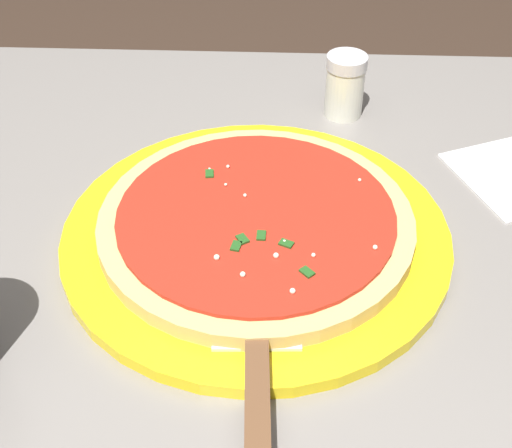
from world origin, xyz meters
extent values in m
cube|color=black|center=(0.41, 0.27, 0.35)|extent=(0.06, 0.06, 0.70)
cube|color=gray|center=(0.00, 0.00, 0.72)|extent=(0.96, 0.68, 0.03)
cylinder|color=yellow|center=(0.03, -0.04, 0.74)|extent=(0.36, 0.36, 0.01)
cylinder|color=#DBB26B|center=(0.03, -0.04, 0.75)|extent=(0.29, 0.29, 0.02)
cylinder|color=red|center=(0.03, -0.04, 0.76)|extent=(0.25, 0.25, 0.00)
sphere|color=#EFEACC|center=(0.13, -0.08, 0.77)|extent=(0.00, 0.00, 0.00)
sphere|color=#EFEACC|center=(0.06, -0.14, 0.77)|extent=(0.00, 0.00, 0.00)
sphere|color=#EFEACC|center=(0.00, 0.03, 0.77)|extent=(0.00, 0.00, 0.00)
sphere|color=#EFEACC|center=(0.00, -0.10, 0.77)|extent=(0.01, 0.01, 0.01)
sphere|color=#EFEACC|center=(0.02, -0.12, 0.77)|extent=(0.00, 0.00, 0.00)
sphere|color=#EFEACC|center=(0.02, -0.02, 0.77)|extent=(0.00, 0.00, 0.00)
sphere|color=#EFEACC|center=(0.13, 0.01, 0.77)|extent=(0.00, 0.00, 0.00)
sphere|color=#EFEACC|center=(-0.02, 0.02, 0.77)|extent=(0.00, 0.00, 0.00)
sphere|color=#EFEACC|center=(0.05, -0.10, 0.77)|extent=(0.00, 0.00, 0.00)
sphere|color=#EFEACC|center=(0.00, 0.00, 0.77)|extent=(0.00, 0.00, 0.00)
sphere|color=#EFEACC|center=(0.06, -0.08, 0.77)|extent=(0.00, 0.00, 0.00)
sphere|color=#EFEACC|center=(0.08, -0.09, 0.77)|extent=(0.00, 0.00, 0.00)
cube|color=#23561E|center=(0.02, -0.08, 0.76)|extent=(0.01, 0.01, 0.00)
cube|color=#23561E|center=(0.04, -0.07, 0.76)|extent=(0.01, 0.01, 0.00)
cube|color=#23561E|center=(0.02, -0.09, 0.76)|extent=(0.01, 0.01, 0.00)
cube|color=#23561E|center=(0.06, -0.08, 0.76)|extent=(0.01, 0.01, 0.00)
cube|color=#23561E|center=(-0.02, 0.02, 0.76)|extent=(0.01, 0.01, 0.00)
cube|color=#23561E|center=(0.08, -0.12, 0.76)|extent=(0.01, 0.01, 0.00)
cube|color=silver|center=(0.04, -0.14, 0.75)|extent=(0.07, 0.09, 0.00)
cube|color=brown|center=(0.04, -0.25, 0.75)|extent=(0.02, 0.13, 0.01)
cylinder|color=silver|center=(0.12, 0.19, 0.76)|extent=(0.04, 0.04, 0.06)
cylinder|color=silver|center=(0.12, 0.19, 0.80)|extent=(0.05, 0.05, 0.01)
camera|label=1|loc=(0.05, -0.53, 1.17)|focal=49.77mm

